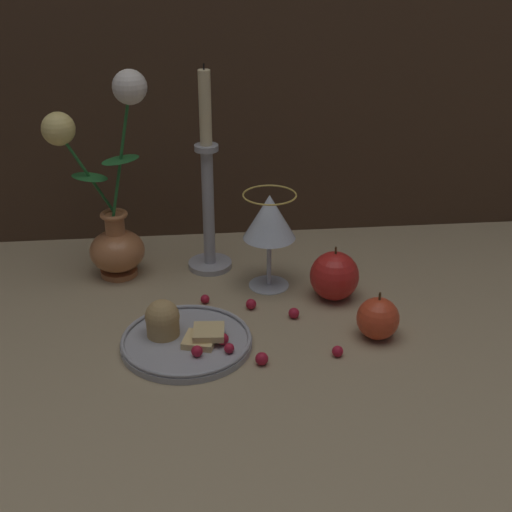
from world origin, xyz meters
name	(u,v)px	position (x,y,z in m)	size (l,w,h in m)	color
ground_plane	(225,317)	(0.00, 0.00, 0.00)	(2.40, 2.40, 0.00)	#9E8966
vase	(110,208)	(-0.18, 0.16, 0.13)	(0.17, 0.10, 0.36)	#B77042
plate_with_pastries	(182,336)	(-0.07, -0.07, 0.02)	(0.19, 0.19, 0.07)	#A3A3A8
wine_glass	(269,220)	(0.08, 0.10, 0.12)	(0.09, 0.09, 0.17)	silver
candlestick	(208,198)	(-0.02, 0.18, 0.13)	(0.08, 0.08, 0.36)	#A3A3A8
apple_beside_vase	(378,318)	(0.23, -0.08, 0.03)	(0.06, 0.06, 0.08)	#D14223
apple_near_glass	(334,276)	(0.18, 0.05, 0.04)	(0.08, 0.08, 0.09)	red
berry_near_plate	(294,313)	(0.11, -0.01, 0.01)	(0.02, 0.02, 0.02)	#AD192D
berry_front_center	(338,351)	(0.16, -0.12, 0.01)	(0.02, 0.02, 0.02)	#AD192D
berry_by_glass_stem	(262,359)	(0.04, -0.13, 0.01)	(0.02, 0.02, 0.02)	#AD192D
berry_under_candlestick	(205,299)	(-0.03, 0.05, 0.01)	(0.01, 0.01, 0.01)	#AD192D
berry_far_right	(251,304)	(0.04, 0.02, 0.01)	(0.02, 0.02, 0.02)	#AD192D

